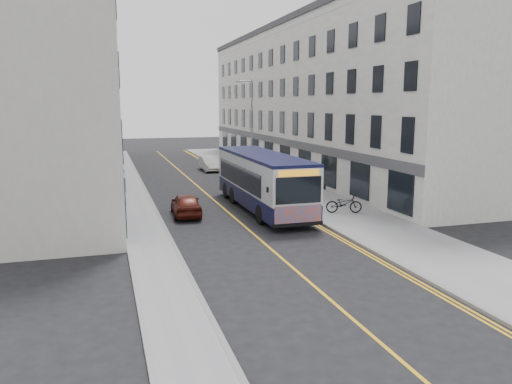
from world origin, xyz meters
TOP-DOWN VIEW (x-y plane):
  - ground at (0.00, 0.00)m, footprint 140.00×140.00m
  - pavement_east at (6.25, 12.00)m, footprint 4.50×64.00m
  - pavement_west at (-5.00, 12.00)m, footprint 2.00×64.00m
  - kerb_east at (4.00, 12.00)m, footprint 0.18×64.00m
  - kerb_west at (-4.00, 12.00)m, footprint 0.18×64.00m
  - road_centre_line at (0.00, 12.00)m, footprint 0.12×64.00m
  - road_dbl_yellow_inner at (3.55, 12.00)m, footprint 0.10×64.00m
  - road_dbl_yellow_outer at (3.75, 12.00)m, footprint 0.10×64.00m
  - terrace_east at (11.50, 21.00)m, footprint 6.00×46.00m
  - terrace_west at (-9.00, 21.00)m, footprint 6.00×46.00m
  - streetlamp at (4.17, 14.00)m, footprint 1.32×0.18m
  - city_bus at (2.12, 4.62)m, footprint 2.67×11.45m
  - bicycle at (6.11, 1.92)m, footprint 2.14×1.30m
  - pedestrian_near at (5.71, 13.43)m, footprint 0.80×0.67m
  - pedestrian_far at (5.55, 15.79)m, footprint 1.21×1.11m
  - car_white at (2.69, 22.77)m, footprint 1.53×4.11m
  - car_maroon at (-2.46, 4.35)m, footprint 1.74×3.89m

SIDE VIEW (x-z plane):
  - ground at x=0.00m, z-range 0.00..0.00m
  - road_centre_line at x=0.00m, z-range 0.00..0.01m
  - road_dbl_yellow_inner at x=3.55m, z-range 0.00..0.01m
  - road_dbl_yellow_outer at x=3.75m, z-range 0.00..0.01m
  - pavement_east at x=6.25m, z-range 0.00..0.12m
  - pavement_west at x=-5.00m, z-range 0.00..0.12m
  - kerb_east at x=4.00m, z-range 0.00..0.13m
  - kerb_west at x=-4.00m, z-range 0.00..0.13m
  - car_maroon at x=-2.46m, z-range 0.00..1.30m
  - bicycle at x=6.11m, z-range 0.12..1.18m
  - car_white at x=2.69m, z-range 0.00..1.34m
  - pedestrian_near at x=5.71m, z-range 0.12..2.01m
  - pedestrian_far at x=5.55m, z-range 0.12..2.12m
  - city_bus at x=2.12m, z-range 0.16..3.48m
  - streetlamp at x=4.17m, z-range 0.38..8.38m
  - terrace_east at x=11.50m, z-range 0.00..13.00m
  - terrace_west at x=-9.00m, z-range 0.00..13.00m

